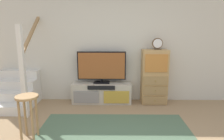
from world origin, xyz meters
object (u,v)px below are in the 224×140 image
Objects in this scene: bar_stool_near at (28,107)px; desk_clock at (157,44)px; media_console at (102,93)px; side_cabinet at (154,77)px; television at (102,66)px.

desk_clock is at bearing 34.99° from bar_stool_near.
side_cabinet is at bearing 0.48° from media_console.
television is at bearing 90.00° from media_console.
media_console is at bearing -179.52° from side_cabinet.
bar_stool_near is at bearing -145.01° from desk_clock.
side_cabinet is at bearing 158.29° from desk_clock.
television is 1.24m from side_cabinet.
media_console is at bearing -90.00° from television.
television is 1.35m from desk_clock.
media_console is 1.70m from desk_clock.
side_cabinet reaches higher than media_console.
bar_stool_near is at bearing -122.90° from media_console.
media_console is at bearing 179.78° from desk_clock.
bar_stool_near reaches higher than media_console.
side_cabinet is at bearing 35.69° from bar_stool_near.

